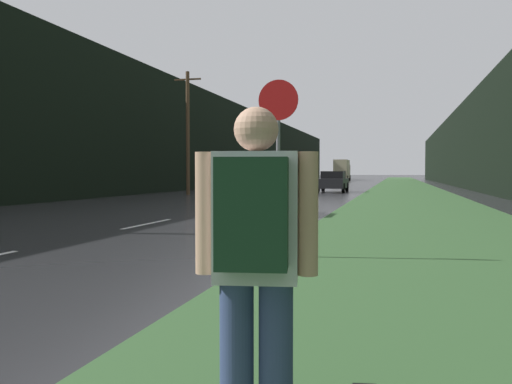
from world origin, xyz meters
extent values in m
cube|color=#33562D|center=(7.59, 40.00, 0.01)|extent=(6.00, 240.00, 0.02)
cube|color=silver|center=(0.00, 15.40, 0.00)|extent=(0.12, 3.00, 0.01)
cube|color=silver|center=(0.00, 22.40, 0.00)|extent=(0.12, 3.00, 0.01)
cube|color=silver|center=(0.00, 29.40, 0.00)|extent=(0.12, 3.00, 0.01)
cube|color=black|center=(-10.59, 50.00, 4.38)|extent=(2.00, 140.00, 8.76)
cube|color=black|center=(13.59, 50.00, 3.95)|extent=(2.00, 140.00, 7.90)
cylinder|color=#4C3823|center=(-6.23, 34.11, 3.97)|extent=(0.24, 0.24, 7.93)
cube|color=#4C3823|center=(-6.23, 34.11, 7.43)|extent=(1.80, 0.10, 0.10)
cylinder|color=slate|center=(4.87, 10.39, 1.17)|extent=(0.07, 0.07, 2.35)
cylinder|color=#B71414|center=(4.87, 10.39, 2.69)|extent=(0.69, 0.02, 0.69)
cylinder|color=navy|center=(6.05, 3.97, 0.46)|extent=(0.17, 0.17, 0.91)
cylinder|color=navy|center=(6.24, 4.01, 0.46)|extent=(0.17, 0.17, 0.91)
cube|color=silver|center=(6.15, 3.99, 1.24)|extent=(0.45, 0.30, 0.66)
sphere|color=tan|center=(6.15, 3.99, 1.68)|extent=(0.23, 0.23, 0.23)
cylinder|color=tan|center=(5.89, 3.95, 1.26)|extent=(0.10, 0.10, 0.62)
cylinder|color=tan|center=(6.40, 4.03, 1.26)|extent=(0.10, 0.10, 0.62)
cube|color=#193823|center=(6.18, 3.78, 1.27)|extent=(0.36, 0.23, 0.52)
cube|color=#9E9EA3|center=(2.29, 18.98, 0.67)|extent=(1.79, 4.17, 0.73)
cube|color=#5E5E61|center=(2.29, 19.19, 1.29)|extent=(1.52, 1.87, 0.51)
cylinder|color=black|center=(3.14, 17.69, 0.34)|extent=(0.20, 0.68, 0.68)
cylinder|color=black|center=(1.44, 17.69, 0.34)|extent=(0.20, 0.68, 0.68)
cylinder|color=black|center=(3.14, 20.27, 0.34)|extent=(0.20, 0.68, 0.68)
cylinder|color=black|center=(1.44, 20.27, 0.34)|extent=(0.20, 0.68, 0.68)
cube|color=black|center=(2.29, 41.29, 0.66)|extent=(1.90, 4.64, 0.69)
cube|color=black|center=(2.29, 41.52, 1.27)|extent=(1.62, 2.09, 0.54)
cylinder|color=black|center=(3.20, 39.85, 0.35)|extent=(0.20, 0.70, 0.70)
cylinder|color=black|center=(1.39, 39.85, 0.35)|extent=(0.20, 0.70, 0.70)
cylinder|color=black|center=(3.20, 42.73, 0.35)|extent=(0.20, 0.70, 0.70)
cylinder|color=black|center=(1.39, 42.73, 0.35)|extent=(0.20, 0.70, 0.70)
cube|color=black|center=(-2.29, 43.96, 0.60)|extent=(1.74, 4.58, 0.64)
cube|color=black|center=(-2.29, 43.73, 1.18)|extent=(1.48, 2.06, 0.51)
cylinder|color=black|center=(-3.12, 45.38, 0.31)|extent=(0.20, 0.62, 0.62)
cylinder|color=black|center=(-1.47, 45.38, 0.31)|extent=(0.20, 0.62, 0.62)
cylinder|color=black|center=(-3.12, 42.54, 0.31)|extent=(0.20, 0.62, 0.62)
cylinder|color=black|center=(-1.47, 42.54, 0.31)|extent=(0.20, 0.62, 0.62)
cube|color=#6E684F|center=(-2.29, 98.71, 1.60)|extent=(2.12, 2.18, 2.38)
cube|color=tan|center=(-2.29, 94.65, 1.99)|extent=(2.23, 5.94, 3.17)
cylinder|color=black|center=(-3.35, 98.49, 0.45)|extent=(0.28, 0.90, 0.90)
cylinder|color=black|center=(-1.23, 98.49, 0.45)|extent=(0.28, 0.90, 0.90)
cylinder|color=black|center=(-3.35, 93.16, 0.45)|extent=(0.28, 0.90, 0.90)
cylinder|color=black|center=(-1.23, 93.16, 0.45)|extent=(0.28, 0.90, 0.90)
camera|label=1|loc=(6.83, 1.35, 1.46)|focal=38.00mm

